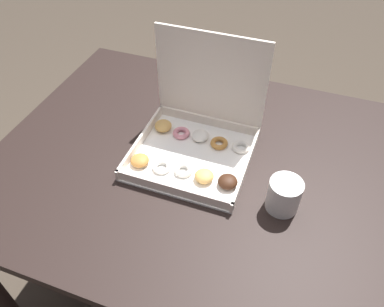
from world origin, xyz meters
TOP-DOWN VIEW (x-y plane):
  - ground_plane at (0.00, 0.00)m, footprint 8.00×8.00m
  - dining_table at (0.00, 0.00)m, footprint 1.24×0.96m
  - donut_box at (-0.03, 0.06)m, footprint 0.34×0.32m
  - coffee_mug at (0.25, -0.09)m, footprint 0.09×0.09m

SIDE VIEW (x-z plane):
  - ground_plane at x=0.00m, z-range 0.00..0.00m
  - dining_table at x=0.00m, z-range 0.29..1.06m
  - coffee_mug at x=0.25m, z-range 0.77..0.86m
  - donut_box at x=-0.03m, z-range 0.68..1.00m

